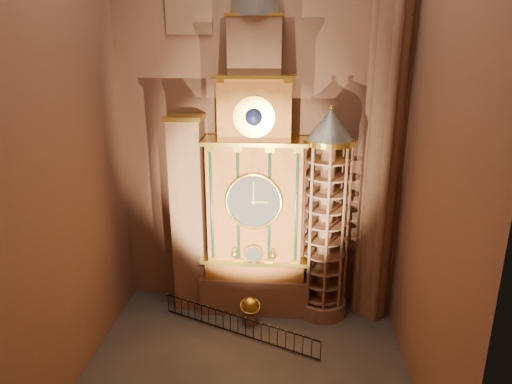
# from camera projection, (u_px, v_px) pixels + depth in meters

# --- Properties ---
(floor) EXTENTS (14.00, 14.00, 0.00)m
(floor) POSITION_uv_depth(u_px,v_px,m) (246.00, 367.00, 19.86)
(floor) COLOR #383330
(floor) RESTS_ON ground
(wall_back) EXTENTS (22.00, 0.00, 22.00)m
(wall_back) POSITION_uv_depth(u_px,v_px,m) (257.00, 97.00, 22.23)
(wall_back) COLOR #845C47
(wall_back) RESTS_ON floor
(wall_left) EXTENTS (0.00, 22.00, 22.00)m
(wall_left) POSITION_uv_depth(u_px,v_px,m) (58.00, 112.00, 17.08)
(wall_left) COLOR #845C47
(wall_left) RESTS_ON floor
(wall_right) EXTENTS (0.00, 22.00, 22.00)m
(wall_right) POSITION_uv_depth(u_px,v_px,m) (442.00, 116.00, 15.98)
(wall_right) COLOR #845C47
(wall_right) RESTS_ON floor
(astronomical_clock) EXTENTS (5.60, 2.41, 16.70)m
(astronomical_clock) POSITION_uv_depth(u_px,v_px,m) (255.00, 188.00, 22.55)
(astronomical_clock) COLOR #8C634C
(astronomical_clock) RESTS_ON floor
(portrait_tower) EXTENTS (1.80, 1.60, 10.20)m
(portrait_tower) POSITION_uv_depth(u_px,v_px,m) (189.00, 215.00, 23.30)
(portrait_tower) COLOR #8C634C
(portrait_tower) RESTS_ON floor
(stair_turret) EXTENTS (2.50, 2.50, 10.80)m
(stair_turret) POSITION_uv_depth(u_px,v_px,m) (326.00, 218.00, 22.45)
(stair_turret) COLOR #8C634C
(stair_turret) RESTS_ON floor
(gothic_pier) EXTENTS (2.04, 2.04, 22.00)m
(gothic_pier) POSITION_uv_depth(u_px,v_px,m) (388.00, 100.00, 20.80)
(gothic_pier) COLOR #8C634C
(gothic_pier) RESTS_ON floor
(celestial_globe) EXTENTS (1.20, 1.15, 1.48)m
(celestial_globe) POSITION_uv_depth(u_px,v_px,m) (250.00, 309.00, 22.71)
(celestial_globe) COLOR #8C634C
(celestial_globe) RESTS_ON floor
(iron_railing) EXTENTS (7.76, 3.40, 1.00)m
(iron_railing) POSITION_uv_depth(u_px,v_px,m) (238.00, 325.00, 21.95)
(iron_railing) COLOR black
(iron_railing) RESTS_ON floor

